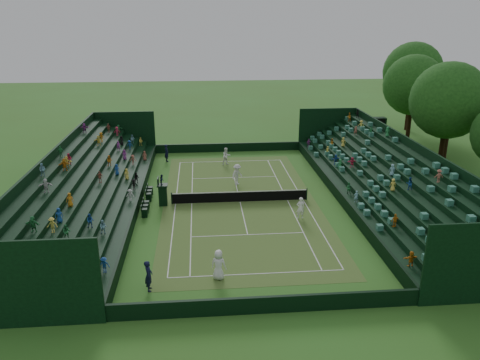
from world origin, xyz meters
The scene contains 19 objects.
ground centered at (0.00, 0.00, 0.00)m, with size 160.00×160.00×0.00m, color #386720.
court_surface centered at (0.00, 0.00, 0.01)m, with size 12.97×26.77×0.01m, color #377F2A.
perimeter_wall_north centered at (0.00, 15.88, 0.50)m, with size 17.17×0.20×1.00m, color black.
perimeter_wall_south centered at (0.00, -15.88, 0.50)m, with size 17.17×0.20×1.00m, color black.
perimeter_wall_east centered at (8.48, 0.00, 0.50)m, with size 0.20×31.77×1.00m, color black.
perimeter_wall_west centered at (-8.48, 0.00, 0.50)m, with size 0.20×31.77×1.00m, color black.
north_grandstand centered at (12.66, 0.00, 1.55)m, with size 6.60×32.00×4.90m.
south_grandstand centered at (-12.66, 0.00, 1.55)m, with size 6.60×32.00×4.90m.
tennis_net centered at (0.00, 0.00, 0.53)m, with size 11.67×0.10×1.06m.
scoreboard_tower centered at (17.75, 16.00, 3.14)m, with size 2.00×1.00×3.70m.
tree_row centered at (22.97, 11.63, 7.04)m, with size 12.59×37.81×11.92m.
umpire_chair centered at (-6.50, -0.08, 1.16)m, with size 0.86×0.86×2.71m.
courtside_chairs centered at (-7.82, 0.03, 0.38)m, with size 0.46×5.44×1.00m.
player_near_west centered at (-2.37, -12.22, 0.96)m, with size 0.94×0.61×1.91m, color white.
player_near_east centered at (4.41, -3.83, 0.89)m, with size 0.65×0.43×1.79m, color white.
player_far_west centered at (-0.51, 10.71, 0.94)m, with size 0.92×0.71×1.89m, color white.
player_far_east centered at (0.12, 4.41, 1.00)m, with size 1.29×0.75×2.00m, color silver.
line_judge_north centered at (-6.93, 12.50, 0.96)m, with size 0.70×0.46×1.91m, color black.
line_judge_south centered at (-6.43, -13.11, 0.95)m, with size 0.69×0.45×1.89m, color black.
Camera 1 is at (-3.26, -36.99, 15.04)m, focal length 35.00 mm.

